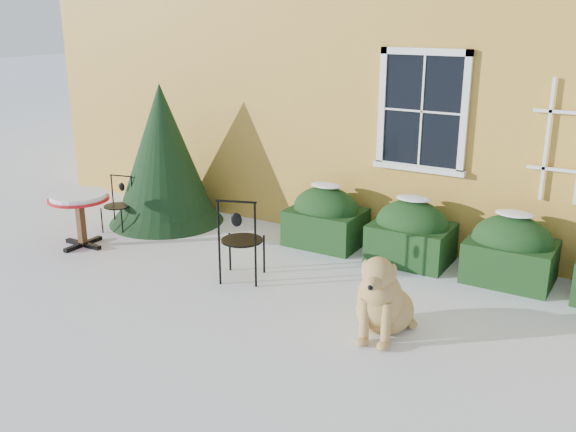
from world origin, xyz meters
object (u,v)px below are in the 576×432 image
Objects in this scene: bistro_table at (79,203)px; dog at (382,301)px; patio_chair_far at (118,204)px; patio_chair_near at (241,239)px; evergreen_shrub at (164,168)px.

dog is (4.76, -0.26, -0.27)m from bistro_table.
patio_chair_near is at bearing -26.79° from patio_chair_far.
evergreen_shrub is 2.77m from patio_chair_near.
bistro_table is at bearing 168.83° from dog.
dog reaches higher than patio_chair_far.
patio_chair_far is at bearing -116.06° from evergreen_shrub.
patio_chair_near is (2.41, -1.33, -0.34)m from evergreen_shrub.
patio_chair_near is at bearing 3.94° from bistro_table.
evergreen_shrub is 2.02× the size of patio_chair_near.
patio_chair_far is at bearing -33.16° from patio_chair_near.
patio_chair_far is 4.95m from dog.
bistro_table is (-0.26, -1.51, -0.23)m from evergreen_shrub.
evergreen_shrub is 2.63× the size of patio_chair_far.
evergreen_shrub reaches higher than dog.
patio_chair_far is at bearing 159.48° from dog.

